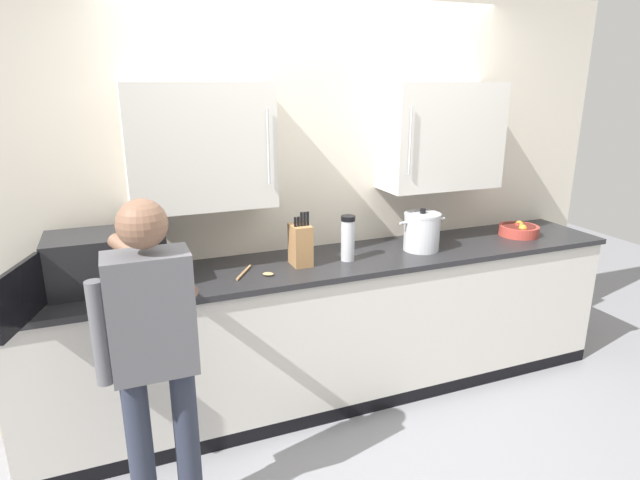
{
  "coord_description": "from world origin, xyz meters",
  "views": [
    {
      "loc": [
        -1.26,
        -1.9,
        2.0
      ],
      "look_at": [
        -0.15,
        0.89,
        1.1
      ],
      "focal_mm": 29.58,
      "sensor_mm": 36.0,
      "label": 1
    }
  ],
  "objects_px": {
    "wooden_spoon": "(256,273)",
    "stock_pot": "(422,232)",
    "person_figure": "(153,346)",
    "fruit_bowl": "(519,230)",
    "thermos_flask": "(348,238)",
    "microwave_oven": "(100,261)",
    "knife_block": "(301,244)"
  },
  "relations": [
    {
      "from": "wooden_spoon",
      "to": "stock_pot",
      "type": "xyz_separation_m",
      "value": [
        1.12,
        0.05,
        0.11
      ]
    },
    {
      "from": "wooden_spoon",
      "to": "thermos_flask",
      "type": "bearing_deg",
      "value": 3.91
    },
    {
      "from": "microwave_oven",
      "to": "knife_block",
      "type": "xyz_separation_m",
      "value": [
        1.1,
        -0.05,
        -0.02
      ]
    },
    {
      "from": "stock_pot",
      "to": "knife_block",
      "type": "xyz_separation_m",
      "value": [
        -0.83,
        0.02,
        0.0
      ]
    },
    {
      "from": "fruit_bowl",
      "to": "wooden_spoon",
      "type": "bearing_deg",
      "value": -177.53
    },
    {
      "from": "microwave_oven",
      "to": "wooden_spoon",
      "type": "distance_m",
      "value": 0.83
    },
    {
      "from": "wooden_spoon",
      "to": "knife_block",
      "type": "distance_m",
      "value": 0.32
    },
    {
      "from": "wooden_spoon",
      "to": "stock_pot",
      "type": "relative_size",
      "value": 0.69
    },
    {
      "from": "microwave_oven",
      "to": "stock_pot",
      "type": "distance_m",
      "value": 1.93
    },
    {
      "from": "thermos_flask",
      "to": "fruit_bowl",
      "type": "height_order",
      "value": "thermos_flask"
    },
    {
      "from": "thermos_flask",
      "to": "person_figure",
      "type": "height_order",
      "value": "person_figure"
    },
    {
      "from": "thermos_flask",
      "to": "stock_pot",
      "type": "xyz_separation_m",
      "value": [
        0.53,
        0.01,
        -0.02
      ]
    },
    {
      "from": "thermos_flask",
      "to": "microwave_oven",
      "type": "bearing_deg",
      "value": 176.92
    },
    {
      "from": "microwave_oven",
      "to": "stock_pot",
      "type": "relative_size",
      "value": 2.31
    },
    {
      "from": "person_figure",
      "to": "fruit_bowl",
      "type": "bearing_deg",
      "value": 15.84
    },
    {
      "from": "thermos_flask",
      "to": "knife_block",
      "type": "height_order",
      "value": "knife_block"
    },
    {
      "from": "thermos_flask",
      "to": "fruit_bowl",
      "type": "relative_size",
      "value": 1.02
    },
    {
      "from": "fruit_bowl",
      "to": "person_figure",
      "type": "distance_m",
      "value": 2.68
    },
    {
      "from": "fruit_bowl",
      "to": "stock_pot",
      "type": "xyz_separation_m",
      "value": [
        -0.83,
        -0.03,
        0.08
      ]
    },
    {
      "from": "thermos_flask",
      "to": "stock_pot",
      "type": "relative_size",
      "value": 0.85
    },
    {
      "from": "stock_pot",
      "to": "person_figure",
      "type": "height_order",
      "value": "person_figure"
    },
    {
      "from": "fruit_bowl",
      "to": "stock_pot",
      "type": "relative_size",
      "value": 0.83
    },
    {
      "from": "stock_pot",
      "to": "person_figure",
      "type": "bearing_deg",
      "value": -158.16
    },
    {
      "from": "thermos_flask",
      "to": "stock_pot",
      "type": "height_order",
      "value": "thermos_flask"
    },
    {
      "from": "knife_block",
      "to": "microwave_oven",
      "type": "bearing_deg",
      "value": 177.54
    },
    {
      "from": "stock_pot",
      "to": "thermos_flask",
      "type": "bearing_deg",
      "value": -178.68
    },
    {
      "from": "microwave_oven",
      "to": "fruit_bowl",
      "type": "height_order",
      "value": "microwave_oven"
    },
    {
      "from": "fruit_bowl",
      "to": "thermos_flask",
      "type": "bearing_deg",
      "value": -178.16
    },
    {
      "from": "fruit_bowl",
      "to": "knife_block",
      "type": "height_order",
      "value": "knife_block"
    },
    {
      "from": "microwave_oven",
      "to": "fruit_bowl",
      "type": "bearing_deg",
      "value": -0.65
    },
    {
      "from": "fruit_bowl",
      "to": "wooden_spoon",
      "type": "xyz_separation_m",
      "value": [
        -1.95,
        -0.08,
        -0.03
      ]
    },
    {
      "from": "wooden_spoon",
      "to": "knife_block",
      "type": "xyz_separation_m",
      "value": [
        0.3,
        0.07,
        0.12
      ]
    }
  ]
}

